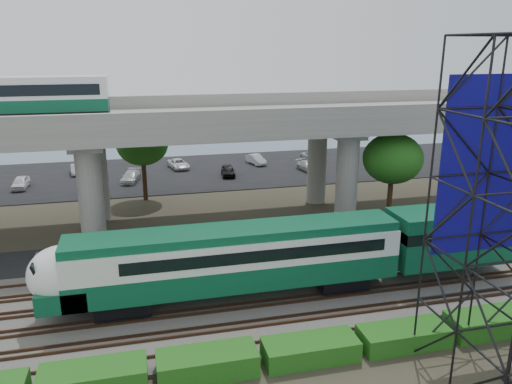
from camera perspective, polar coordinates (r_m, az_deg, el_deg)
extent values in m
plane|color=#474233|center=(28.82, 1.31, -14.02)|extent=(140.00, 140.00, 0.00)
cube|color=slate|center=(30.46, 0.33, -12.00)|extent=(90.00, 12.00, 0.20)
cube|color=black|center=(37.99, -2.77, -6.11)|extent=(90.00, 5.00, 0.08)
cube|color=black|center=(60.14, -7.03, 2.32)|extent=(90.00, 18.00, 0.08)
cube|color=#435A6F|center=(81.56, -8.88, 5.97)|extent=(140.00, 40.00, 0.03)
cube|color=#472D1E|center=(26.45, 2.89, -16.39)|extent=(90.00, 0.08, 0.16)
cube|color=#472D1E|center=(27.62, 2.02, -14.82)|extent=(90.00, 0.08, 0.16)
cube|color=#472D1E|center=(28.08, 1.71, -14.25)|extent=(90.00, 0.08, 0.16)
cube|color=#472D1E|center=(29.29, 0.95, -12.85)|extent=(90.00, 0.08, 0.16)
cube|color=#472D1E|center=(29.76, 0.67, -12.34)|extent=(90.00, 0.08, 0.16)
cube|color=#472D1E|center=(30.99, 0.00, -11.09)|extent=(90.00, 0.08, 0.16)
cube|color=#472D1E|center=(31.48, -0.24, -10.63)|extent=(90.00, 0.08, 0.16)
cube|color=#472D1E|center=(32.73, -0.83, -9.51)|extent=(90.00, 0.08, 0.16)
cube|color=#472D1E|center=(33.22, -1.05, -9.10)|extent=(90.00, 0.08, 0.16)
cube|color=#472D1E|center=(34.50, -1.57, -8.10)|extent=(90.00, 0.08, 0.16)
cube|color=black|center=(29.46, -14.96, -12.10)|extent=(3.00, 2.20, 0.90)
cube|color=black|center=(31.64, 9.60, -9.66)|extent=(3.00, 2.20, 0.90)
cube|color=#0B5032|center=(29.36, -2.21, -9.09)|extent=(19.00, 3.00, 1.40)
cube|color=silver|center=(28.76, -2.24, -6.48)|extent=(19.00, 3.00, 1.50)
cube|color=#0B5032|center=(28.39, -2.26, -4.62)|extent=(19.00, 2.60, 0.50)
cube|color=black|center=(28.94, -0.29, -6.22)|extent=(15.00, 3.06, 0.70)
ellipsoid|color=silver|center=(28.85, -21.29, -8.79)|extent=(3.60, 3.00, 3.20)
cube|color=#0B5032|center=(29.30, -21.07, -10.65)|extent=(2.60, 3.00, 1.10)
cube|color=black|center=(28.84, -23.57, -7.98)|extent=(0.48, 2.00, 1.09)
cube|color=#0B5032|center=(34.31, 21.42, -4.59)|extent=(8.00, 3.00, 3.40)
cube|color=#9E9B93|center=(40.95, -4.41, 7.97)|extent=(80.00, 12.00, 1.20)
cube|color=#9E9B93|center=(35.17, -2.91, 8.49)|extent=(80.00, 0.50, 1.10)
cube|color=#9E9B93|center=(46.44, -5.62, 10.38)|extent=(80.00, 0.50, 1.10)
cylinder|color=#9E9B93|center=(38.16, -18.35, -0.55)|extent=(1.80, 1.80, 8.00)
cylinder|color=#9E9B93|center=(44.90, -17.73, 2.00)|extent=(1.80, 1.80, 8.00)
cube|color=#9E9B93|center=(40.73, -18.47, 5.85)|extent=(2.40, 9.00, 0.60)
cylinder|color=#9E9B93|center=(41.41, 10.33, 1.34)|extent=(1.80, 1.80, 8.00)
cylinder|color=#9E9B93|center=(47.69, 6.97, 3.49)|extent=(1.80, 1.80, 8.00)
cube|color=#9E9B93|center=(43.79, 8.74, 7.19)|extent=(2.40, 9.00, 0.60)
cylinder|color=#9E9B93|center=(56.49, 24.40, 4.16)|extent=(1.80, 1.80, 8.00)
cube|color=#9E9B93|center=(53.23, 27.15, 7.21)|extent=(2.40, 9.00, 0.60)
cube|color=black|center=(41.07, -24.83, 7.88)|extent=(12.00, 2.50, 0.70)
cube|color=#0B5032|center=(40.98, -24.96, 8.98)|extent=(12.00, 2.50, 0.90)
cube|color=silver|center=(40.88, -25.15, 10.51)|extent=(12.00, 2.50, 1.30)
cube|color=black|center=(40.87, -25.16, 10.58)|extent=(11.00, 2.56, 0.80)
cube|color=silver|center=(40.82, -25.29, 11.62)|extent=(12.00, 2.40, 0.30)
cube|color=#125113|center=(24.30, -18.07, -19.70)|extent=(4.60, 1.80, 1.20)
cube|color=#125113|center=(24.31, -5.58, -18.92)|extent=(4.60, 1.80, 1.15)
cube|color=#125113|center=(25.34, 6.23, -17.47)|extent=(4.60, 1.80, 1.03)
cube|color=#125113|center=(27.24, 16.57, -15.50)|extent=(4.60, 1.80, 1.01)
cube|color=#125113|center=(29.83, 25.17, -13.36)|extent=(4.60, 1.80, 1.12)
cylinder|color=#382314|center=(43.58, 15.04, -0.39)|extent=(0.44, 0.44, 4.80)
ellipsoid|color=#125113|center=(42.79, 15.36, 3.71)|extent=(4.94, 4.94, 4.18)
cylinder|color=#382314|center=(49.52, -12.64, 1.78)|extent=(0.44, 0.44, 4.80)
ellipsoid|color=#125113|center=(48.82, -12.88, 5.42)|extent=(4.94, 4.94, 4.18)
imported|color=black|center=(37.27, -14.68, -6.05)|extent=(4.73, 2.94, 1.22)
imported|color=silver|center=(58.02, -25.30, 0.98)|extent=(1.50, 3.64, 1.23)
imported|color=#ABADB3|center=(62.00, -19.85, 2.45)|extent=(1.55, 3.48, 1.11)
imported|color=#B4B8BD|center=(56.74, -14.13, 1.73)|extent=(2.47, 4.25, 1.16)
imported|color=silver|center=(61.77, -8.86, 3.20)|extent=(2.71, 4.36, 1.12)
imported|color=black|center=(57.59, -3.22, 2.46)|extent=(1.78, 3.73, 1.23)
imported|color=#B4B8BC|center=(63.27, 0.01, 3.75)|extent=(2.13, 3.83, 1.19)
imported|color=#B9B9B9|center=(60.07, 6.00, 2.94)|extent=(2.30, 4.19, 1.15)
imported|color=#ABADB3|center=(65.49, 6.63, 4.05)|extent=(2.84, 4.46, 1.14)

